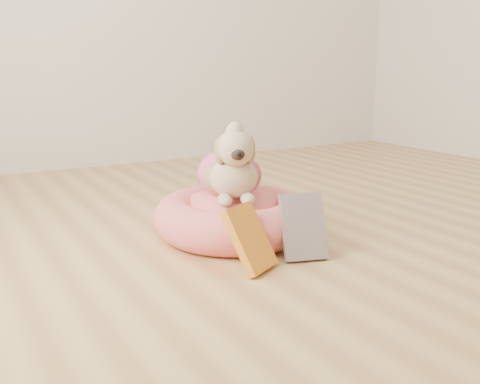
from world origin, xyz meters
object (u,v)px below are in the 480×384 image
book_white (303,227)px  dog (231,158)px  book_yellow (250,238)px  pet_bed (233,217)px

book_white → dog: bearing=124.4°
book_yellow → pet_bed: bearing=41.5°
dog → book_white: (0.10, -0.33, -0.20)m
pet_bed → dog: bearing=158.9°
pet_bed → book_yellow: size_ratio=2.73×
pet_bed → book_white: book_white is taller
pet_bed → book_yellow: (-0.12, -0.33, 0.03)m
book_white → pet_bed: bearing=123.1°
pet_bed → dog: (-0.01, 0.00, 0.23)m
pet_bed → book_white: bearing=-74.4°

